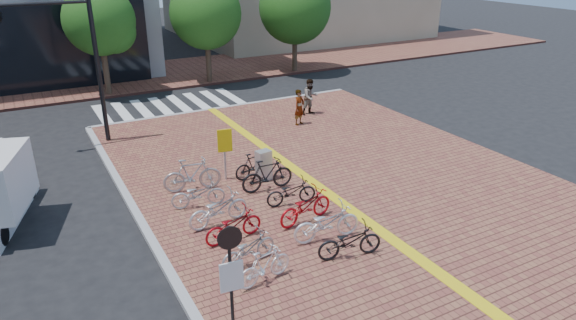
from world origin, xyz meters
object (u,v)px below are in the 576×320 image
bike_2 (233,225)px  pedestrian_b (310,97)px  bike_3 (218,209)px  utility_box (264,165)px  bike_5 (192,175)px  bike_6 (350,241)px  bike_9 (291,192)px  bike_11 (254,165)px  traffic_light_pole (54,40)px  bike_10 (267,175)px  bike_8 (305,206)px  pedestrian_a (299,107)px  bike_1 (248,249)px  yellow_sign (225,145)px  notice_sign (231,270)px  bike_7 (327,223)px  bike_0 (265,266)px  bike_4 (198,194)px

bike_2 → pedestrian_b: 12.05m
bike_3 → utility_box: 3.39m
bike_2 → bike_5: 3.60m
bike_6 → bike_2: bearing=57.7°
bike_9 → utility_box: utility_box is taller
bike_11 → traffic_light_pole: bearing=31.7°
bike_3 → bike_10: bike_10 is taller
bike_6 → bike_8: (-0.06, 2.21, 0.03)m
pedestrian_a → bike_1: bearing=-150.8°
bike_10 → yellow_sign: size_ratio=0.99×
bike_2 → bike_3: bike_3 is taller
yellow_sign → traffic_light_pole: bearing=125.3°
bike_2 → notice_sign: 4.16m
bike_6 → bike_11: size_ratio=1.13×
bike_3 → bike_10: size_ratio=1.03×
pedestrian_b → bike_6: bearing=-120.4°
bike_2 → bike_11: 4.28m
bike_11 → bike_6: bearing=172.4°
bike_2 → bike_7: (2.31, -1.23, 0.06)m
bike_5 → bike_9: 3.49m
traffic_light_pole → pedestrian_b: bearing=-5.2°
bike_2 → bike_5: bike_5 is taller
pedestrian_a → notice_sign: notice_sign is taller
bike_2 → bike_9: 2.71m
utility_box → yellow_sign: bearing=150.8°
yellow_sign → notice_sign: 8.08m
pedestrian_a → bike_6: bearing=-137.2°
bike_8 → bike_2: bearing=78.2°
utility_box → notice_sign: size_ratio=0.40×
bike_0 → bike_5: bearing=-11.7°
bike_4 → bike_10: bearing=-78.0°
bike_2 → bike_7: bearing=-124.4°
bike_2 → bike_4: size_ratio=1.03×
bike_2 → bike_11: bike_11 is taller
pedestrian_a → bike_8: bearing=-143.0°
bike_8 → traffic_light_pole: bearing=17.5°
bike_11 → yellow_sign: yellow_sign is taller
yellow_sign → bike_1: bearing=-106.1°
bike_11 → bike_4: bearing=107.5°
pedestrian_b → utility_box: pedestrian_b is taller
bike_3 → pedestrian_b: 11.33m
bike_1 → bike_4: 3.65m
bike_5 → bike_10: (2.25, -1.17, -0.02)m
bike_0 → bike_10: (2.38, 4.62, 0.10)m
bike_2 → notice_sign: (-1.55, -3.65, 1.25)m
pedestrian_b → notice_sign: size_ratio=0.64×
traffic_light_pole → bike_2: bearing=-73.3°
bike_7 → bike_8: bearing=6.5°
bike_3 → notice_sign: size_ratio=0.71×
bike_5 → bike_11: bike_5 is taller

